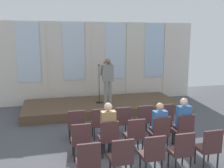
# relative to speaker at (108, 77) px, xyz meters

# --- Properties ---
(rear_partition) EXTENTS (9.53, 0.14, 3.62)m
(rear_partition) POSITION_rel_speaker_xyz_m (-0.16, 1.70, 0.48)
(rear_partition) COLOR silver
(rear_partition) RESTS_ON ground
(stage_platform) EXTENTS (6.20, 2.45, 0.34)m
(stage_platform) POSITION_rel_speaker_xyz_m (-0.19, 0.18, -1.21)
(stage_platform) COLOR brown
(stage_platform) RESTS_ON ground
(speaker) EXTENTS (0.51, 0.69, 1.79)m
(speaker) POSITION_rel_speaker_xyz_m (0.00, 0.00, 0.00)
(speaker) COLOR gray
(speaker) RESTS_ON stage_platform
(mic_stand) EXTENTS (0.28, 0.28, 1.55)m
(mic_stand) POSITION_rel_speaker_xyz_m (-0.31, 0.17, -0.71)
(mic_stand) COLOR black
(mic_stand) RESTS_ON stage_platform
(chair_r0_c0) EXTENTS (0.46, 0.44, 0.94)m
(chair_r0_c0) POSITION_rel_speaker_xyz_m (-1.57, -2.71, -0.84)
(chair_r0_c0) COLOR black
(chair_r0_c0) RESTS_ON ground
(chair_r0_c1) EXTENTS (0.46, 0.44, 0.94)m
(chair_r0_c1) POSITION_rel_speaker_xyz_m (-0.88, -2.71, -0.84)
(chair_r0_c1) COLOR black
(chair_r0_c1) RESTS_ON ground
(chair_r0_c2) EXTENTS (0.46, 0.44, 0.94)m
(chair_r0_c2) POSITION_rel_speaker_xyz_m (-0.19, -2.71, -0.84)
(chair_r0_c2) COLOR black
(chair_r0_c2) RESTS_ON ground
(chair_r0_c3) EXTENTS (0.46, 0.44, 0.94)m
(chair_r0_c3) POSITION_rel_speaker_xyz_m (0.50, -2.71, -0.84)
(chair_r0_c3) COLOR black
(chair_r0_c3) RESTS_ON ground
(chair_r0_c4) EXTENTS (0.46, 0.44, 0.94)m
(chair_r0_c4) POSITION_rel_speaker_xyz_m (1.18, -2.71, -0.84)
(chair_r0_c4) COLOR black
(chair_r0_c4) RESTS_ON ground
(chair_r1_c0) EXTENTS (0.46, 0.44, 0.94)m
(chair_r1_c0) POSITION_rel_speaker_xyz_m (-1.57, -3.83, -0.84)
(chair_r1_c0) COLOR black
(chair_r1_c0) RESTS_ON ground
(chair_r1_c1) EXTENTS (0.46, 0.44, 0.94)m
(chair_r1_c1) POSITION_rel_speaker_xyz_m (-0.88, -3.83, -0.84)
(chair_r1_c1) COLOR black
(chair_r1_c1) RESTS_ON ground
(audience_r1_c1) EXTENTS (0.36, 0.39, 1.37)m
(audience_r1_c1) POSITION_rel_speaker_xyz_m (-0.88, -3.75, -0.62)
(audience_r1_c1) COLOR #2D2D33
(audience_r1_c1) RESTS_ON ground
(chair_r1_c2) EXTENTS (0.46, 0.44, 0.94)m
(chair_r1_c2) POSITION_rel_speaker_xyz_m (-0.19, -3.83, -0.84)
(chair_r1_c2) COLOR black
(chair_r1_c2) RESTS_ON ground
(chair_r1_c3) EXTENTS (0.46, 0.44, 0.94)m
(chair_r1_c3) POSITION_rel_speaker_xyz_m (0.50, -3.83, -0.84)
(chair_r1_c3) COLOR black
(chair_r1_c3) RESTS_ON ground
(audience_r1_c3) EXTENTS (0.36, 0.39, 1.28)m
(audience_r1_c3) POSITION_rel_speaker_xyz_m (0.50, -3.75, -0.67)
(audience_r1_c3) COLOR #2D2D33
(audience_r1_c3) RESTS_ON ground
(chair_r1_c4) EXTENTS (0.46, 0.44, 0.94)m
(chair_r1_c4) POSITION_rel_speaker_xyz_m (1.18, -3.83, -0.84)
(chair_r1_c4) COLOR black
(chair_r1_c4) RESTS_ON ground
(audience_r1_c4) EXTENTS (0.36, 0.39, 1.37)m
(audience_r1_c4) POSITION_rel_speaker_xyz_m (1.18, -3.75, -0.62)
(audience_r1_c4) COLOR #2D2D33
(audience_r1_c4) RESTS_ON ground
(chair_r2_c0) EXTENTS (0.46, 0.44, 0.94)m
(chair_r2_c0) POSITION_rel_speaker_xyz_m (-1.57, -4.96, -0.84)
(chair_r2_c0) COLOR black
(chair_r2_c0) RESTS_ON ground
(chair_r2_c1) EXTENTS (0.46, 0.44, 0.94)m
(chair_r2_c1) POSITION_rel_speaker_xyz_m (-0.88, -4.96, -0.84)
(chair_r2_c1) COLOR black
(chair_r2_c1) RESTS_ON ground
(chair_r2_c2) EXTENTS (0.46, 0.44, 0.94)m
(chair_r2_c2) POSITION_rel_speaker_xyz_m (-0.19, -4.96, -0.84)
(chair_r2_c2) COLOR black
(chair_r2_c2) RESTS_ON ground
(chair_r2_c3) EXTENTS (0.46, 0.44, 0.94)m
(chair_r2_c3) POSITION_rel_speaker_xyz_m (0.50, -4.96, -0.84)
(chair_r2_c3) COLOR black
(chair_r2_c3) RESTS_ON ground
(chair_r2_c4) EXTENTS (0.46, 0.44, 0.94)m
(chair_r2_c4) POSITION_rel_speaker_xyz_m (1.18, -4.96, -0.84)
(chair_r2_c4) COLOR black
(chair_r2_c4) RESTS_ON ground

